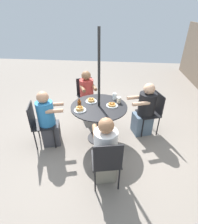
{
  "coord_description": "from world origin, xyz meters",
  "views": [
    {
      "loc": [
        2.8,
        0.3,
        2.3
      ],
      "look_at": [
        0.0,
        0.0,
        0.62
      ],
      "focal_mm": 28.0,
      "sensor_mm": 36.0,
      "label": 1
    }
  ],
  "objects_px": {
    "pancake_plate_a": "(91,101)",
    "coffee_cup": "(119,100)",
    "patio_chair_west": "(152,111)",
    "pancake_plate_c": "(112,105)",
    "patio_chair_east": "(39,122)",
    "patio_chair_south": "(107,161)",
    "diner_north": "(87,96)",
    "diner_east": "(48,121)",
    "syrup_bottle": "(79,103)",
    "drinking_glass_a": "(114,96)",
    "patio_table": "(99,113)",
    "patio_chair_north": "(86,94)",
    "pancake_plate_b": "(80,109)",
    "diner_south": "(105,152)",
    "diner_west": "(145,111)"
  },
  "relations": [
    {
      "from": "syrup_bottle",
      "to": "patio_chair_north",
      "type": "bearing_deg",
      "value": -175.55
    },
    {
      "from": "coffee_cup",
      "to": "drinking_glass_a",
      "type": "height_order",
      "value": "drinking_glass_a"
    },
    {
      "from": "patio_chair_south",
      "to": "pancake_plate_b",
      "type": "distance_m",
      "value": 1.07
    },
    {
      "from": "patio_chair_north",
      "to": "diner_east",
      "type": "distance_m",
      "value": 1.35
    },
    {
      "from": "diner_west",
      "to": "pancake_plate_b",
      "type": "relative_size",
      "value": 5.17
    },
    {
      "from": "patio_chair_north",
      "to": "patio_chair_east",
      "type": "height_order",
      "value": "same"
    },
    {
      "from": "patio_chair_east",
      "to": "pancake_plate_a",
      "type": "xyz_separation_m",
      "value": [
        -0.43,
        0.91,
        0.27
      ]
    },
    {
      "from": "coffee_cup",
      "to": "pancake_plate_c",
      "type": "bearing_deg",
      "value": -39.68
    },
    {
      "from": "diner_east",
      "to": "diner_south",
      "type": "height_order",
      "value": "diner_east"
    },
    {
      "from": "diner_north",
      "to": "coffee_cup",
      "type": "distance_m",
      "value": 1.05
    },
    {
      "from": "syrup_bottle",
      "to": "drinking_glass_a",
      "type": "height_order",
      "value": "syrup_bottle"
    },
    {
      "from": "diner_south",
      "to": "pancake_plate_b",
      "type": "xyz_separation_m",
      "value": [
        -0.72,
        -0.5,
        0.27
      ]
    },
    {
      "from": "patio_table",
      "to": "pancake_plate_c",
      "type": "bearing_deg",
      "value": 95.64
    },
    {
      "from": "patio_table",
      "to": "drinking_glass_a",
      "type": "height_order",
      "value": "drinking_glass_a"
    },
    {
      "from": "diner_north",
      "to": "coffee_cup",
      "type": "xyz_separation_m",
      "value": [
        0.7,
        0.73,
        0.29
      ]
    },
    {
      "from": "diner_south",
      "to": "syrup_bottle",
      "type": "distance_m",
      "value": 1.08
    },
    {
      "from": "patio_chair_west",
      "to": "pancake_plate_c",
      "type": "relative_size",
      "value": 4.07
    },
    {
      "from": "diner_north",
      "to": "pancake_plate_c",
      "type": "xyz_separation_m",
      "value": [
        0.85,
        0.61,
        0.25
      ]
    },
    {
      "from": "diner_east",
      "to": "drinking_glass_a",
      "type": "xyz_separation_m",
      "value": [
        -0.55,
        1.19,
        0.3
      ]
    },
    {
      "from": "pancake_plate_c",
      "to": "patio_chair_east",
      "type": "bearing_deg",
      "value": -76.98
    },
    {
      "from": "pancake_plate_a",
      "to": "patio_chair_north",
      "type": "bearing_deg",
      "value": -162.69
    },
    {
      "from": "patio_chair_south",
      "to": "coffee_cup",
      "type": "height_order",
      "value": "patio_chair_south"
    },
    {
      "from": "diner_north",
      "to": "patio_chair_east",
      "type": "bearing_deg",
      "value": 35.33
    },
    {
      "from": "patio_chair_north",
      "to": "pancake_plate_c",
      "type": "relative_size",
      "value": 4.07
    },
    {
      "from": "patio_chair_east",
      "to": "pancake_plate_b",
      "type": "bearing_deg",
      "value": 81.1
    },
    {
      "from": "patio_table",
      "to": "pancake_plate_a",
      "type": "relative_size",
      "value": 4.88
    },
    {
      "from": "pancake_plate_a",
      "to": "pancake_plate_b",
      "type": "xyz_separation_m",
      "value": [
        0.35,
        -0.15,
        0.0
      ]
    },
    {
      "from": "syrup_bottle",
      "to": "coffee_cup",
      "type": "bearing_deg",
      "value": 106.84
    },
    {
      "from": "syrup_bottle",
      "to": "pancake_plate_c",
      "type": "bearing_deg",
      "value": 96.73
    },
    {
      "from": "diner_north",
      "to": "patio_table",
      "type": "bearing_deg",
      "value": 90.0
    },
    {
      "from": "drinking_glass_a",
      "to": "patio_chair_north",
      "type": "bearing_deg",
      "value": -134.92
    },
    {
      "from": "diner_east",
      "to": "patio_chair_south",
      "type": "relative_size",
      "value": 1.27
    },
    {
      "from": "pancake_plate_a",
      "to": "patio_chair_east",
      "type": "bearing_deg",
      "value": -64.68
    },
    {
      "from": "patio_chair_west",
      "to": "drinking_glass_a",
      "type": "height_order",
      "value": "drinking_glass_a"
    },
    {
      "from": "pancake_plate_c",
      "to": "drinking_glass_a",
      "type": "distance_m",
      "value": 0.29
    },
    {
      "from": "diner_east",
      "to": "syrup_bottle",
      "type": "bearing_deg",
      "value": 94.32
    },
    {
      "from": "patio_table",
      "to": "patio_chair_north",
      "type": "bearing_deg",
      "value": -156.77
    },
    {
      "from": "patio_chair_east",
      "to": "pancake_plate_c",
      "type": "xyz_separation_m",
      "value": [
        -0.3,
        1.31,
        0.27
      ]
    },
    {
      "from": "pancake_plate_a",
      "to": "coffee_cup",
      "type": "relative_size",
      "value": 1.9
    },
    {
      "from": "syrup_bottle",
      "to": "coffee_cup",
      "type": "relative_size",
      "value": 1.32
    },
    {
      "from": "diner_south",
      "to": "patio_chair_north",
      "type": "bearing_deg",
      "value": 96.36
    },
    {
      "from": "patio_chair_east",
      "to": "drinking_glass_a",
      "type": "bearing_deg",
      "value": 99.1
    },
    {
      "from": "patio_table",
      "to": "diner_east",
      "type": "relative_size",
      "value": 0.95
    },
    {
      "from": "patio_table",
      "to": "diner_north",
      "type": "height_order",
      "value": "diner_north"
    },
    {
      "from": "patio_chair_west",
      "to": "pancake_plate_c",
      "type": "xyz_separation_m",
      "value": [
        0.34,
        -0.81,
        0.27
      ]
    },
    {
      "from": "diner_north",
      "to": "pancake_plate_a",
      "type": "bearing_deg",
      "value": 82.77
    },
    {
      "from": "diner_north",
      "to": "patio_chair_east",
      "type": "relative_size",
      "value": 1.28
    },
    {
      "from": "diner_east",
      "to": "pancake_plate_c",
      "type": "relative_size",
      "value": 5.15
    },
    {
      "from": "diner_east",
      "to": "patio_chair_south",
      "type": "height_order",
      "value": "diner_east"
    },
    {
      "from": "diner_north",
      "to": "drinking_glass_a",
      "type": "xyz_separation_m",
      "value": [
        0.56,
        0.65,
        0.3
      ]
    }
  ]
}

